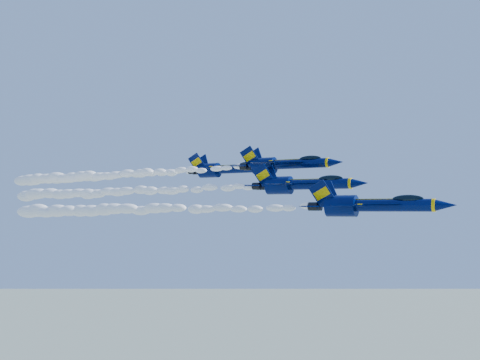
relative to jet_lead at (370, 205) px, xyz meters
The scene contains 8 objects.
jet_lead is the anchor object (origin of this frame).
smoke_trail_jet_lead 32.15m from the jet_lead, behind, with size 50.41×2.20×1.98m, color white.
jet_second 14.93m from the jet_lead, 143.72° to the left, with size 16.43×13.48×6.10m.
smoke_trail_jet_second 44.93m from the jet_lead, 168.87° to the left, with size 50.41×2.22×2.00m, color white.
jet_third 23.15m from the jet_lead, 139.63° to the left, with size 16.48×13.52×6.13m.
smoke_trail_jet_third 51.61m from the jet_lead, 163.67° to the left, with size 50.41×2.23×2.01m, color white.
jet_fourth 45.00m from the jet_lead, 141.67° to the left, with size 18.26×14.98×6.79m.
smoke_trail_jet_fourth 73.54m from the jet_lead, 157.90° to the left, with size 50.41×2.47×2.23m, color white.
Camera 1 is at (34.91, -72.78, 147.53)m, focal length 40.00 mm.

